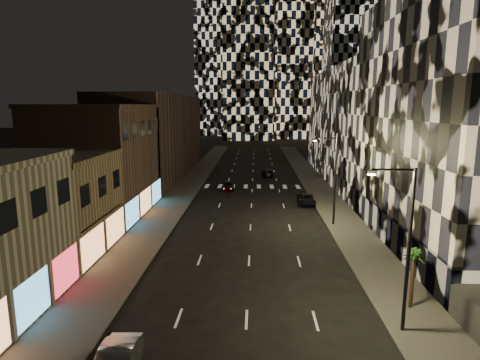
# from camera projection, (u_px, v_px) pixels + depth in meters

# --- Properties ---
(sidewalk_left) EXTENTS (4.00, 120.00, 0.15)m
(sidewalk_left) POSITION_uv_depth(u_px,v_px,m) (188.00, 185.00, 62.05)
(sidewalk_left) COLOR #47443F
(sidewalk_left) RESTS_ON ground
(sidewalk_right) EXTENTS (4.00, 120.00, 0.15)m
(sidewalk_right) POSITION_uv_depth(u_px,v_px,m) (318.00, 186.00, 61.29)
(sidewalk_right) COLOR #47443F
(sidewalk_right) RESTS_ON ground
(curb_left) EXTENTS (0.20, 120.00, 0.15)m
(curb_left) POSITION_uv_depth(u_px,v_px,m) (201.00, 186.00, 61.97)
(curb_left) COLOR #4C4C47
(curb_left) RESTS_ON ground
(curb_right) EXTENTS (0.20, 120.00, 0.15)m
(curb_right) POSITION_uv_depth(u_px,v_px,m) (304.00, 186.00, 61.37)
(curb_right) COLOR #4C4C47
(curb_right) RESTS_ON ground
(retail_tan) EXTENTS (10.00, 10.00, 8.00)m
(retail_tan) POSITION_uv_depth(u_px,v_px,m) (44.00, 207.00, 33.11)
(retail_tan) COLOR #867250
(retail_tan) RESTS_ON ground
(retail_brown) EXTENTS (10.00, 15.00, 12.00)m
(retail_brown) POSITION_uv_depth(u_px,v_px,m) (100.00, 162.00, 45.02)
(retail_brown) COLOR brown
(retail_brown) RESTS_ON ground
(retail_filler_left) EXTENTS (10.00, 40.00, 14.00)m
(retail_filler_left) POSITION_uv_depth(u_px,v_px,m) (157.00, 136.00, 70.87)
(retail_filler_left) COLOR brown
(retail_filler_left) RESTS_ON ground
(midrise_base) EXTENTS (0.60, 25.00, 3.00)m
(midrise_base) POSITION_uv_depth(u_px,v_px,m) (387.00, 228.00, 35.89)
(midrise_base) COLOR #383838
(midrise_base) RESTS_ON ground
(midrise_filler_right) EXTENTS (16.00, 40.00, 18.00)m
(midrise_filler_right) POSITION_uv_depth(u_px,v_px,m) (374.00, 126.00, 66.15)
(midrise_filler_right) COLOR #232326
(midrise_filler_right) RESTS_ON ground
(tower_center_low) EXTENTS (18.00, 18.00, 95.00)m
(tower_center_low) POSITION_uv_depth(u_px,v_px,m) (250.00, 4.00, 141.46)
(tower_center_low) COLOR black
(tower_center_low) RESTS_ON ground
(streetlight_near) EXTENTS (2.55, 0.25, 9.00)m
(streetlight_near) POSITION_uv_depth(u_px,v_px,m) (405.00, 239.00, 21.09)
(streetlight_near) COLOR black
(streetlight_near) RESTS_ON sidewalk_right
(streetlight_far) EXTENTS (2.55, 0.25, 9.00)m
(streetlight_far) POSITION_uv_depth(u_px,v_px,m) (333.00, 175.00, 40.74)
(streetlight_far) COLOR black
(streetlight_far) RESTS_ON sidewalk_right
(car_dark_midlane) EXTENTS (1.71, 4.02, 1.35)m
(car_dark_midlane) POSITION_uv_depth(u_px,v_px,m) (228.00, 185.00, 59.01)
(car_dark_midlane) COLOR black
(car_dark_midlane) RESTS_ON ground
(car_dark_oncoming) EXTENTS (2.20, 4.54, 1.27)m
(car_dark_oncoming) POSITION_uv_depth(u_px,v_px,m) (268.00, 173.00, 70.59)
(car_dark_oncoming) COLOR black
(car_dark_oncoming) RESTS_ON ground
(car_dark_rightlane) EXTENTS (2.25, 4.61, 1.26)m
(car_dark_rightlane) POSITION_uv_depth(u_px,v_px,m) (306.00, 199.00, 50.48)
(car_dark_rightlane) COLOR black
(car_dark_rightlane) RESTS_ON ground
(palm_tree) EXTENTS (1.91, 1.87, 3.75)m
(palm_tree) POSITION_uv_depth(u_px,v_px,m) (414.00, 259.00, 23.93)
(palm_tree) COLOR #47331E
(palm_tree) RESTS_ON sidewalk_right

